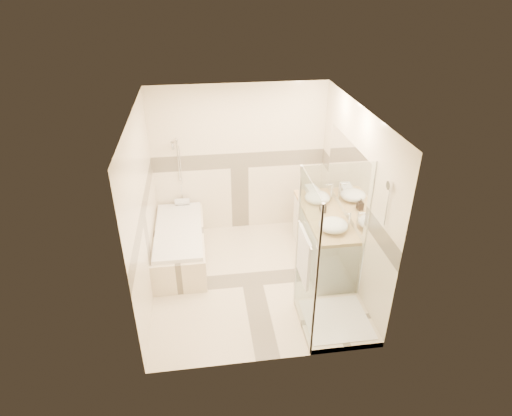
{
  "coord_description": "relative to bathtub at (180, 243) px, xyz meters",
  "views": [
    {
      "loc": [
        -0.62,
        -4.92,
        3.97
      ],
      "look_at": [
        0.1,
        0.25,
        1.05
      ],
      "focal_mm": 30.0,
      "sensor_mm": 36.0,
      "label": 1
    }
  ],
  "objects": [
    {
      "name": "shower_enclosure",
      "position": [
        1.86,
        -1.62,
        0.2
      ],
      "size": [
        0.96,
        0.93,
        2.04
      ],
      "color": "beige",
      "rests_on": "ground"
    },
    {
      "name": "amenity_bottle_b",
      "position": [
        2.13,
        -0.29,
        0.62
      ],
      "size": [
        0.14,
        0.14,
        0.15
      ],
      "primitive_type": "imported",
      "rotation": [
        0.0,
        0.0,
        0.31
      ],
      "color": "black",
      "rests_on": "vanity"
    },
    {
      "name": "faucet_far",
      "position": [
        2.35,
        -0.81,
        0.69
      ],
      "size": [
        0.1,
        0.03,
        0.25
      ],
      "color": "silver",
      "rests_on": "vanity"
    },
    {
      "name": "folded_towels",
      "position": [
        2.13,
        0.34,
        0.59
      ],
      "size": [
        0.19,
        0.29,
        0.09
      ],
      "primitive_type": "cube",
      "rotation": [
        0.0,
        0.0,
        0.11
      ],
      "color": "silver",
      "rests_on": "vanity"
    },
    {
      "name": "faucet_near",
      "position": [
        2.34,
        0.01,
        0.72
      ],
      "size": [
        0.12,
        0.03,
        0.3
      ],
      "color": "silver",
      "rests_on": "vanity"
    },
    {
      "name": "room",
      "position": [
        1.08,
        -0.64,
        0.95
      ],
      "size": [
        2.82,
        3.02,
        2.52
      ],
      "color": "beige",
      "rests_on": "ground"
    },
    {
      "name": "vessel_sink_far",
      "position": [
        2.13,
        -0.81,
        0.62
      ],
      "size": [
        0.4,
        0.4,
        0.16
      ],
      "primitive_type": "ellipsoid",
      "color": "white",
      "rests_on": "vanity"
    },
    {
      "name": "vessel_sink_near",
      "position": [
        2.13,
        0.01,
        0.62
      ],
      "size": [
        0.39,
        0.39,
        0.16
      ],
      "primitive_type": "ellipsoid",
      "color": "white",
      "rests_on": "vanity"
    },
    {
      "name": "vanity",
      "position": [
        2.15,
        -0.35,
        0.12
      ],
      "size": [
        0.58,
        1.62,
        0.85
      ],
      "color": "silver",
      "rests_on": "ground"
    },
    {
      "name": "rolled_towel",
      "position": [
        0.05,
        0.75,
        0.31
      ],
      "size": [
        0.24,
        0.11,
        0.11
      ],
      "primitive_type": "cylinder",
      "rotation": [
        0.0,
        1.57,
        0.0
      ],
      "color": "silver",
      "rests_on": "bathtub"
    },
    {
      "name": "bathtub",
      "position": [
        0.0,
        0.0,
        0.0
      ],
      "size": [
        0.75,
        1.7,
        0.56
      ],
      "color": "beige",
      "rests_on": "ground"
    },
    {
      "name": "amenity_bottle_a",
      "position": [
        2.13,
        -0.31,
        0.63
      ],
      "size": [
        0.09,
        0.09,
        0.18
      ],
      "primitive_type": "imported",
      "rotation": [
        0.0,
        0.0,
        -0.04
      ],
      "color": "black",
      "rests_on": "vanity"
    }
  ]
}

